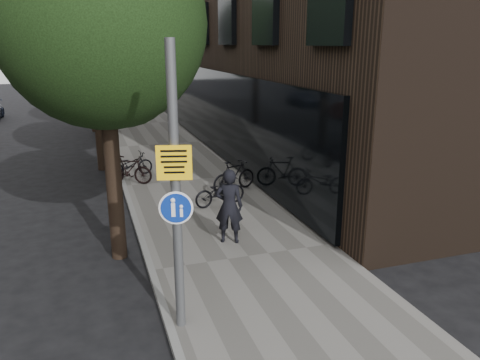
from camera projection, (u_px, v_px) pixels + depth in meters
name	position (u px, v px, depth m)	size (l,w,h in m)	color
ground	(300.00, 346.00, 7.87)	(120.00, 120.00, 0.00)	black
sidewalk	(188.00, 182.00, 17.04)	(4.50, 60.00, 0.12)	#66635E
curb_edge	(125.00, 187.00, 16.36)	(0.15, 60.00, 0.13)	slate
street_tree_near	(105.00, 33.00, 9.90)	(4.40, 4.40, 7.50)	black
street_tree_mid	(93.00, 38.00, 17.64)	(5.00, 5.00, 7.80)	black
street_tree_far	(89.00, 39.00, 25.83)	(5.00, 5.00, 7.80)	black
signpost	(176.00, 192.00, 7.60)	(0.55, 0.18, 4.87)	#595B5E
pedestrian	(229.00, 206.00, 11.48)	(0.69, 0.45, 1.89)	black
parked_bike_facade_near	(220.00, 191.00, 14.27)	(0.58, 1.68, 0.88)	black
parked_bike_facade_far	(234.00, 176.00, 15.64)	(0.49, 1.75, 1.05)	black
parked_bike_curb_near	(131.00, 164.00, 17.43)	(0.59, 1.69, 0.89)	black
parked_bike_curb_far	(129.00, 170.00, 16.46)	(0.47, 1.68, 1.01)	black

